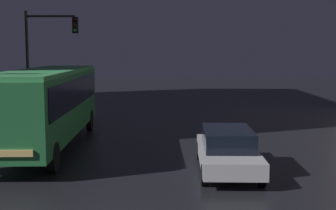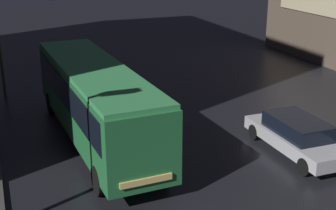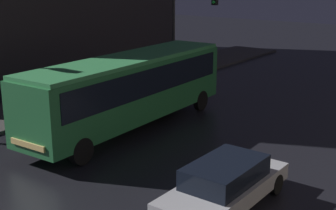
{
  "view_description": "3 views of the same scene",
  "coord_description": "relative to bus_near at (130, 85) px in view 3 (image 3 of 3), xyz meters",
  "views": [
    {
      "loc": [
        2.15,
        -8.36,
        3.91
      ],
      "look_at": [
        1.64,
        13.8,
        1.36
      ],
      "focal_mm": 50.0,
      "sensor_mm": 36.0,
      "label": 1
    },
    {
      "loc": [
        -6.8,
        -7.0,
        7.74
      ],
      "look_at": [
        -0.39,
        9.72,
        1.48
      ],
      "focal_mm": 50.0,
      "sensor_mm": 36.0,
      "label": 2
    },
    {
      "loc": [
        9.86,
        -4.15,
        6.55
      ],
      "look_at": [
        -0.99,
        10.27,
        1.48
      ],
      "focal_mm": 50.0,
      "sensor_mm": 36.0,
      "label": 3
    }
  ],
  "objects": [
    {
      "name": "pedestrian_mid",
      "position": [
        -5.12,
        0.48,
        -0.8
      ],
      "size": [
        0.45,
        0.45,
        1.67
      ],
      "rotation": [
        0.0,
        0.0,
        4.8
      ],
      "color": "black",
      "rests_on": "sidewalk_left"
    },
    {
      "name": "sidewalk_left",
      "position": [
        -5.8,
        -0.48,
        -1.88
      ],
      "size": [
        4.0,
        48.0,
        0.15
      ],
      "color": "#3D3A38",
      "rests_on": "ground"
    },
    {
      "name": "traffic_light_main",
      "position": [
        -2.21,
        7.52,
        2.19
      ],
      "size": [
        2.99,
        0.35,
        6.17
      ],
      "color": "#2D2D2D",
      "rests_on": "ground"
    },
    {
      "name": "bus_near",
      "position": [
        0.0,
        0.0,
        0.0
      ],
      "size": [
        2.95,
        11.28,
        3.18
      ],
      "rotation": [
        0.0,
        0.0,
        3.19
      ],
      "color": "#236B38",
      "rests_on": "ground"
    },
    {
      "name": "car_taxi",
      "position": [
        6.96,
        -3.8,
        -1.23
      ],
      "size": [
        1.87,
        4.79,
        1.4
      ],
      "rotation": [
        0.0,
        0.0,
        3.14
      ],
      "color": "#B7B7BC",
      "rests_on": "ground"
    }
  ]
}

